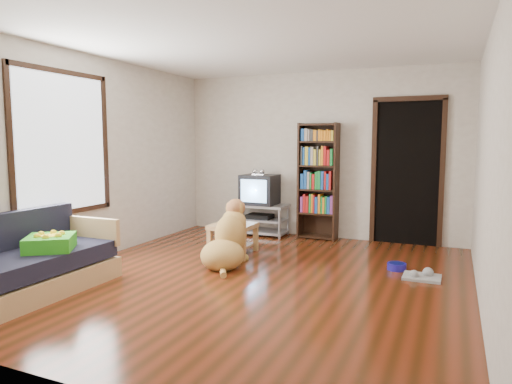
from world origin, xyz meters
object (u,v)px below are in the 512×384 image
at_px(dog_bowl, 397,266).
at_px(coffee_table, 233,233).
at_px(green_cushion, 50,243).
at_px(dog, 228,241).
at_px(crt_tv, 260,189).
at_px(grey_rag, 422,277).
at_px(bookshelf, 318,175).
at_px(tv_stand, 260,218).
at_px(sofa, 26,269).
at_px(laptop, 232,223).

xyz_separation_m(dog_bowl, coffee_table, (-2.15, -0.03, 0.24)).
bearing_deg(green_cushion, dog, 16.50).
relative_size(dog_bowl, crt_tv, 0.38).
xyz_separation_m(dog_bowl, dog, (-1.93, -0.62, 0.26)).
bearing_deg(dog, grey_rag, 9.45).
bearing_deg(green_cushion, bookshelf, 27.57).
bearing_deg(grey_rag, tv_stand, 150.03).
bearing_deg(dog, sofa, -127.53).
xyz_separation_m(bookshelf, coffee_table, (-0.80, -1.38, -0.72)).
bearing_deg(tv_stand, laptop, -83.37).
bearing_deg(bookshelf, dog_bowl, -44.80).
relative_size(tv_stand, dog, 0.89).
distance_m(green_cushion, grey_rag, 3.99).
distance_m(crt_tv, bookshelf, 0.99).
xyz_separation_m(laptop, bookshelf, (0.80, 1.41, 0.59)).
height_order(laptop, tv_stand, tv_stand).
height_order(grey_rag, bookshelf, bookshelf).
xyz_separation_m(dog_bowl, grey_rag, (0.30, -0.25, -0.03)).
bearing_deg(sofa, dog_bowl, 35.94).
bearing_deg(tv_stand, sofa, -105.02).
bearing_deg(green_cushion, coffee_table, 29.62).
height_order(sofa, dog, sofa).
bearing_deg(grey_rag, sofa, -149.27).
relative_size(tv_stand, coffee_table, 1.64).
xyz_separation_m(tv_stand, sofa, (-0.97, -3.63, -0.01)).
height_order(green_cushion, dog_bowl, green_cushion).
relative_size(green_cushion, laptop, 1.42).
bearing_deg(tv_stand, bookshelf, 5.63).
xyz_separation_m(grey_rag, sofa, (-3.58, -2.13, 0.25)).
distance_m(dog_bowl, sofa, 4.06).
height_order(green_cushion, sofa, sofa).
height_order(dog_bowl, grey_rag, dog_bowl).
xyz_separation_m(laptop, grey_rag, (2.45, -0.19, -0.40)).
bearing_deg(sofa, tv_stand, 74.98).
relative_size(crt_tv, bookshelf, 0.32).
relative_size(dog_bowl, dog, 0.22).
xyz_separation_m(laptop, sofa, (-1.13, -2.32, -0.15)).
distance_m(laptop, coffee_table, 0.14).
bearing_deg(coffee_table, tv_stand, 96.78).
relative_size(crt_tv, dog, 0.58).
distance_m(grey_rag, crt_tv, 3.11).
xyz_separation_m(green_cushion, sofa, (-0.12, -0.19, -0.23)).
bearing_deg(dog, laptop, 111.70).
relative_size(green_cushion, sofa, 0.25).
xyz_separation_m(dog_bowl, bookshelf, (-1.36, 1.35, 0.96)).
height_order(tv_stand, bookshelf, bookshelf).
bearing_deg(laptop, coffee_table, 69.97).
bearing_deg(tv_stand, coffee_table, -83.22).
height_order(green_cushion, tv_stand, green_cushion).
bearing_deg(dog_bowl, coffee_table, -179.18).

